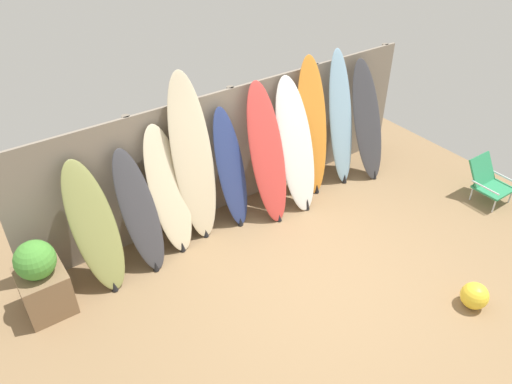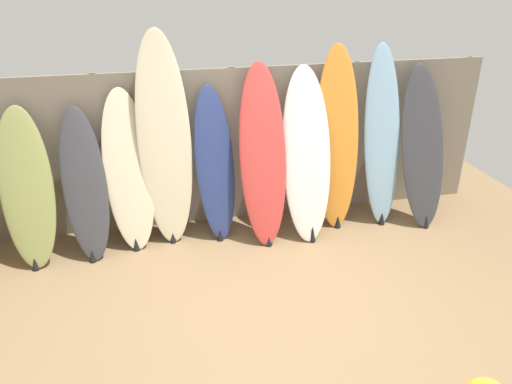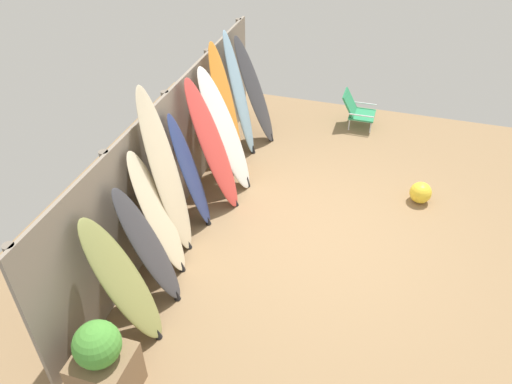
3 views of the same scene
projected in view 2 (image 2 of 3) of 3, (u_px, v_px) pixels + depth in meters
The scene contains 12 objects.
ground at pixel (276, 321), 4.34m from camera, with size 7.68×7.68×0.00m, color #8E704C.
fence_back at pixel (233, 147), 5.73m from camera, with size 6.08×0.11×1.80m.
surfboard_olive_0 at pixel (27, 189), 4.98m from camera, with size 0.58×0.73×1.57m.
surfboard_charcoal_1 at pixel (85, 185), 5.10m from camera, with size 0.51×0.68×1.53m.
surfboard_cream_2 at pixel (129, 172), 5.24m from camera, with size 0.56×0.57×1.68m.
surfboard_cream_3 at pixel (165, 142), 5.24m from camera, with size 0.58×0.48×2.25m.
surfboard_navy_4 at pixel (215, 165), 5.42m from camera, with size 0.48×0.53×1.67m.
surfboard_red_5 at pixel (263, 156), 5.35m from camera, with size 0.55×0.75×1.90m.
surfboard_white_6 at pixel (306, 155), 5.47m from camera, with size 0.62×0.84×1.84m.
surfboard_orange_7 at pixel (337, 140), 5.60m from camera, with size 0.54×0.53×2.05m.
surfboard_skyblue_8 at pixel (382, 137), 5.69m from camera, with size 0.45×0.53×2.04m.
surfboard_charcoal_9 at pixel (423, 148), 5.74m from camera, with size 0.55×0.74×1.79m.
Camera 2 is at (-0.93, -3.33, 2.86)m, focal length 35.00 mm.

